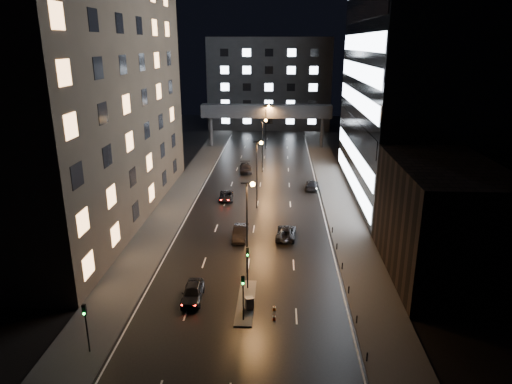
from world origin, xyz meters
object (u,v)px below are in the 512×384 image
car_away_c (226,196)px  car_toward_b (312,185)px  utility_cabinet (249,303)px  car_away_b (240,233)px  car_away_d (246,168)px  car_toward_a (286,232)px  car_away_a (193,292)px

car_away_c → car_toward_b: car_toward_b is taller
car_toward_b → utility_cabinet: car_toward_b is taller
car_away_b → car_toward_b: size_ratio=0.98×
car_away_b → utility_cabinet: car_away_b is taller
car_away_d → car_toward_b: bearing=-46.6°
car_away_c → utility_cabinet: utility_cabinet is taller
car_away_c → car_toward_a: (9.20, -14.03, 0.06)m
car_toward_b → car_away_b: bearing=71.0°
car_away_a → car_away_b: car_away_b is taller
car_away_b → car_away_d: size_ratio=0.89×
car_away_d → utility_cabinet: 47.30m
car_away_a → utility_cabinet: size_ratio=4.08×
car_away_b → car_away_d: 31.21m
car_away_c → car_toward_b: size_ratio=0.92×
car_away_c → car_toward_a: car_toward_a is taller
car_away_b → car_toward_a: bearing=7.1°
car_away_b → car_away_c: (-3.49, 14.70, -0.17)m
car_away_a → car_toward_a: bearing=57.5°
car_toward_b → utility_cabinet: bearing=84.5°
car_away_b → car_toward_a: 5.76m
car_away_a → car_away_c: (-0.19, 29.22, -0.16)m
car_toward_a → utility_cabinet: bearing=82.8°
car_away_c → utility_cabinet: (5.69, -30.67, 0.08)m
car_away_a → car_away_d: 45.72m
car_away_c → car_toward_a: 16.78m
car_away_a → car_toward_b: car_away_a is taller
car_toward_a → car_toward_b: size_ratio=1.01×
car_away_a → car_away_d: size_ratio=0.85×
car_away_b → car_toward_b: car_away_b is taller
car_away_a → car_toward_b: 38.20m
car_toward_a → utility_cabinet: car_toward_a is taller
car_away_d → car_toward_a: size_ratio=1.08×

